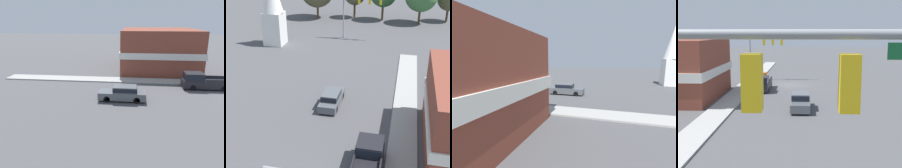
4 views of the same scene
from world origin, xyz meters
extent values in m
plane|color=#4C4C4F|center=(0.00, 0.00, 0.00)|extent=(200.00, 200.00, 0.00)
cube|color=#9E9E99|center=(5.70, 0.00, 0.07)|extent=(2.40, 60.00, 0.14)
cylinder|color=gray|center=(6.06, -4.32, 3.56)|extent=(0.22, 0.22, 7.12)
cylinder|color=gray|center=(2.81, -4.32, 6.62)|extent=(6.50, 0.18, 0.18)
cube|color=gold|center=(3.93, -4.32, 5.75)|extent=(0.36, 0.36, 1.05)
sphere|color=yellow|center=(3.93, -4.52, 6.07)|extent=(0.22, 0.22, 0.22)
cube|color=gold|center=(2.61, -4.32, 5.75)|extent=(0.36, 0.36, 1.05)
sphere|color=yellow|center=(2.61, -4.52, 6.07)|extent=(0.22, 0.22, 0.22)
cube|color=gold|center=(1.28, -4.32, 5.75)|extent=(0.36, 0.36, 1.05)
sphere|color=yellow|center=(1.28, -4.52, 6.07)|extent=(0.22, 0.22, 0.22)
cube|color=#196B38|center=(4.86, -4.32, 6.33)|extent=(1.40, 0.04, 0.30)
cylinder|color=gray|center=(-1.31, 36.55, 7.29)|extent=(8.20, 0.18, 0.18)
cube|color=gold|center=(-2.86, 36.55, 6.43)|extent=(0.36, 0.36, 1.05)
sphere|color=green|center=(-2.86, 36.35, 6.74)|extent=(0.22, 0.22, 0.22)
cube|color=gold|center=(-1.11, 36.55, 6.43)|extent=(0.36, 0.36, 1.05)
sphere|color=green|center=(-1.11, 36.35, 6.74)|extent=(0.22, 0.22, 0.22)
cylinder|color=black|center=(-2.51, 14.89, 0.33)|extent=(0.22, 0.66, 0.66)
cylinder|color=black|center=(-0.96, 14.89, 0.33)|extent=(0.22, 0.66, 0.66)
cylinder|color=black|center=(-2.51, 11.90, 0.33)|extent=(0.22, 0.66, 0.66)
cylinder|color=black|center=(-0.96, 11.90, 0.33)|extent=(0.22, 0.66, 0.66)
cube|color=#51565B|center=(-1.73, 13.39, 0.56)|extent=(1.77, 4.81, 0.75)
cube|color=#51565B|center=(-1.73, 13.11, 1.23)|extent=(1.63, 2.31, 0.60)
cube|color=black|center=(-1.73, 13.11, 1.23)|extent=(1.64, 2.40, 0.42)
cylinder|color=black|center=(2.33, 5.40, 0.33)|extent=(0.22, 0.66, 0.66)
cylinder|color=black|center=(4.19, 5.40, 0.33)|extent=(0.22, 0.66, 0.66)
cylinder|color=black|center=(2.33, 1.98, 0.33)|extent=(0.22, 0.66, 0.66)
cylinder|color=black|center=(4.19, 1.98, 0.33)|extent=(0.22, 0.66, 0.66)
cube|color=black|center=(3.26, 3.69, 0.61)|extent=(2.08, 5.53, 0.85)
cube|color=black|center=(3.26, 5.20, 1.48)|extent=(1.97, 2.10, 0.89)
cube|color=black|center=(3.26, 5.20, 1.48)|extent=(2.00, 2.18, 0.62)
cube|color=black|center=(2.28, 2.49, 1.21)|extent=(0.12, 3.13, 0.35)
cube|color=black|center=(4.24, 2.49, 1.21)|extent=(0.12, 3.13, 0.35)
cylinder|color=orange|center=(3.90, -4.87, 0.53)|extent=(0.60, 0.60, 1.06)
cylinder|color=white|center=(3.90, -4.87, 0.58)|extent=(0.61, 0.61, 0.19)
camera|label=1|loc=(-22.80, 12.07, 8.04)|focal=35.00mm
camera|label=2|loc=(5.17, -14.13, 15.84)|focal=50.00mm
camera|label=3|loc=(18.60, 18.91, 4.61)|focal=24.00mm
camera|label=4|loc=(-2.05, 42.08, 7.35)|focal=50.00mm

